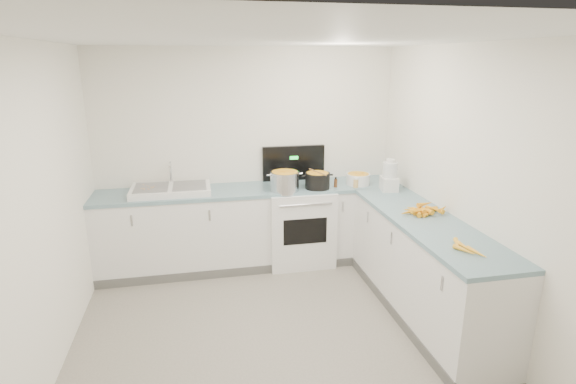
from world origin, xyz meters
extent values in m
cube|color=white|center=(0.00, 1.70, 0.45)|extent=(3.50, 0.60, 0.90)
cube|color=#7498A4|center=(0.00, 1.70, 0.92)|extent=(3.50, 0.62, 0.04)
cube|color=white|center=(1.45, 0.30, 0.45)|extent=(0.60, 2.20, 0.90)
cube|color=#7498A4|center=(1.45, 0.30, 0.92)|extent=(0.62, 2.20, 0.04)
cube|color=white|center=(0.55, 1.68, 0.45)|extent=(0.76, 0.65, 0.90)
cube|color=black|center=(0.55, 1.98, 1.15)|extent=(0.76, 0.05, 0.42)
cube|color=white|center=(-0.90, 1.70, 0.97)|extent=(0.86, 0.52, 0.07)
cube|color=slate|center=(-1.10, 1.70, 1.01)|extent=(0.36, 0.42, 0.01)
cube|color=slate|center=(-0.70, 1.70, 1.01)|extent=(0.36, 0.42, 0.01)
cylinder|color=silver|center=(-0.90, 1.92, 1.13)|extent=(0.03, 0.03, 0.24)
cylinder|color=silver|center=(0.35, 1.54, 1.04)|extent=(0.34, 0.34, 0.24)
cylinder|color=black|center=(0.74, 1.55, 1.02)|extent=(0.30, 0.30, 0.20)
cylinder|color=#AD7A47|center=(0.74, 1.55, 1.13)|extent=(0.12, 0.35, 0.02)
cylinder|color=white|center=(1.25, 1.61, 1.00)|extent=(0.29, 0.29, 0.13)
cylinder|color=#593319|center=(0.95, 1.55, 0.99)|extent=(0.04, 0.04, 0.10)
cylinder|color=#E5B266|center=(1.18, 1.49, 0.99)|extent=(0.06, 0.06, 0.10)
cube|color=white|center=(1.50, 1.30, 1.02)|extent=(0.21, 0.24, 0.16)
cylinder|color=silver|center=(1.50, 1.30, 1.18)|extent=(0.16, 0.16, 0.16)
cylinder|color=white|center=(1.50, 1.30, 1.28)|extent=(0.10, 0.10, 0.04)
cone|color=#F9A71E|center=(1.48, 0.50, 0.96)|extent=(0.20, 0.13, 0.04)
cone|color=#F9A71E|center=(1.51, 0.42, 0.96)|extent=(0.16, 0.11, 0.04)
cone|color=#F9A71E|center=(1.47, 0.45, 0.96)|extent=(0.19, 0.13, 0.05)
cone|color=#F9A71E|center=(1.56, 0.54, 0.97)|extent=(0.21, 0.08, 0.05)
cone|color=#F9A71E|center=(1.35, 0.49, 0.96)|extent=(0.20, 0.12, 0.05)
cone|color=#F9A71E|center=(1.46, 0.56, 0.96)|extent=(0.15, 0.17, 0.04)
cone|color=#F9A71E|center=(1.49, 0.51, 0.96)|extent=(0.17, 0.15, 0.05)
cone|color=#F9A71E|center=(1.43, 0.55, 0.97)|extent=(0.19, 0.08, 0.05)
cone|color=#F9A71E|center=(1.44, 0.53, 0.97)|extent=(0.22, 0.13, 0.05)
cone|color=#F9A71E|center=(1.44, 0.46, 0.96)|extent=(0.12, 0.17, 0.05)
cone|color=#F9A71E|center=(1.55, 0.57, 1.01)|extent=(0.19, 0.10, 0.05)
cone|color=#F9A71E|center=(1.48, 0.50, 0.98)|extent=(0.08, 0.17, 0.05)
cone|color=#F9A71E|center=(1.51, 0.47, 0.98)|extent=(0.09, 0.19, 0.05)
cone|color=#F9A71E|center=(1.62, 0.47, 0.98)|extent=(0.16, 0.17, 0.04)
cone|color=#F9A71E|center=(1.45, 0.45, 0.99)|extent=(0.21, 0.07, 0.04)
cone|color=#F9A71E|center=(1.67, 0.45, 0.99)|extent=(0.16, 0.14, 0.04)
cone|color=#F9A71E|center=(1.61, 0.45, 0.98)|extent=(0.09, 0.17, 0.05)
cone|color=#FFAE26|center=(1.43, -0.47, 0.96)|extent=(0.07, 0.19, 0.04)
cone|color=#FFAE26|center=(1.36, -0.41, 0.96)|extent=(0.10, 0.18, 0.04)
cone|color=#FFAE26|center=(1.40, -0.35, 0.96)|extent=(0.05, 0.17, 0.04)
cone|color=#FFAE26|center=(1.38, -0.29, 0.96)|extent=(0.11, 0.19, 0.04)
cube|color=tan|center=(-1.10, 1.77, 1.01)|extent=(0.05, 0.02, 0.00)
cube|color=tan|center=(-1.10, 1.69, 1.02)|extent=(0.04, 0.04, 0.00)
cube|color=tan|center=(-1.03, 1.67, 1.01)|extent=(0.02, 0.04, 0.00)
cube|color=tan|center=(-1.08, 1.71, 1.02)|extent=(0.02, 0.04, 0.00)
cube|color=tan|center=(-1.20, 1.81, 1.02)|extent=(0.03, 0.05, 0.00)
cube|color=tan|center=(-1.15, 1.76, 1.02)|extent=(0.04, 0.04, 0.00)
cube|color=tan|center=(-1.19, 1.66, 1.02)|extent=(0.04, 0.03, 0.00)
cube|color=tan|center=(-1.13, 1.62, 1.02)|extent=(0.03, 0.04, 0.00)
cube|color=tan|center=(-1.10, 1.67, 1.02)|extent=(0.03, 0.04, 0.00)
cube|color=tan|center=(-1.17, 1.62, 1.02)|extent=(0.01, 0.05, 0.00)
camera|label=1|loc=(-0.59, -3.23, 2.36)|focal=28.00mm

